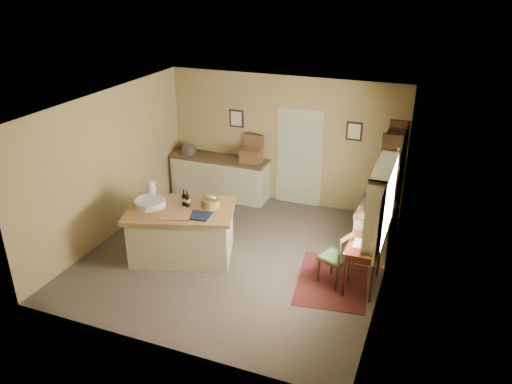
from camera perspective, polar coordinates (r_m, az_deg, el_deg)
ground at (r=8.86m, az=-2.19°, el=-7.22°), size 5.00×5.00×0.00m
wall_back at (r=10.43m, az=3.17°, el=5.89°), size 5.00×0.10×2.70m
wall_front at (r=6.29m, az=-11.52°, el=-7.61°), size 5.00×0.10×2.70m
wall_left at (r=9.46m, az=-16.39°, el=2.97°), size 0.10×5.00×2.70m
wall_right at (r=7.67m, az=15.07°, el=-1.89°), size 0.10×5.00×2.70m
ceiling at (r=7.81m, az=-2.50°, el=9.96°), size 5.00×5.00×0.00m
door at (r=10.40m, az=4.91°, el=4.06°), size 0.97×0.06×2.11m
framed_prints at (r=10.24m, az=4.24°, el=7.68°), size 2.82×0.02×0.38m
window at (r=7.41m, az=14.44°, el=-1.04°), size 0.25×1.99×1.12m
work_island at (r=8.73m, az=-8.50°, el=-4.38°), size 2.06×1.67×1.20m
sideboard at (r=10.94m, az=-4.12°, el=1.90°), size 2.16×0.61×1.18m
rug at (r=8.29m, az=8.72°, el=-9.93°), size 1.32×1.74×0.01m
writing_desk at (r=7.88m, az=12.22°, el=-6.52°), size 0.49×0.80×0.82m
desk_chair at (r=8.02m, az=8.99°, el=-7.45°), size 0.55×0.55×0.90m
right_cabinet at (r=8.97m, az=13.38°, el=-4.15°), size 0.61×1.09×0.99m
shelving_unit at (r=9.43m, az=15.40°, el=1.02°), size 0.36×0.94×2.10m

